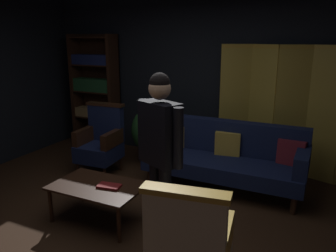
{
  "coord_description": "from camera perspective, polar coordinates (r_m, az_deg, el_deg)",
  "views": [
    {
      "loc": [
        1.7,
        -2.76,
        2.0
      ],
      "look_at": [
        0.0,
        0.8,
        0.95
      ],
      "focal_mm": 35.84,
      "sensor_mm": 36.0,
      "label": 1
    }
  ],
  "objects": [
    {
      "name": "ground_plane",
      "position": [
        3.81,
        -5.44,
        -16.85
      ],
      "size": [
        10.0,
        10.0,
        0.0
      ],
      "primitive_type": "plane",
      "color": "#331E11"
    },
    {
      "name": "book_red_leather",
      "position": [
        3.75,
        -9.98,
        -10.04
      ],
      "size": [
        0.27,
        0.17,
        0.03
      ],
      "primitive_type": "cube",
      "rotation": [
        0.0,
        0.0,
        0.14
      ],
      "color": "maroon",
      "rests_on": "coffee_table"
    },
    {
      "name": "folding_screen",
      "position": [
        5.11,
        20.31,
        2.52
      ],
      "size": [
        2.14,
        0.25,
        1.9
      ],
      "color": "#B29338",
      "rests_on": "ground_plane"
    },
    {
      "name": "armchair_wing_left",
      "position": [
        5.12,
        -11.34,
        -2.55
      ],
      "size": [
        0.62,
        0.61,
        1.04
      ],
      "color": "black",
      "rests_on": "ground_plane"
    },
    {
      "name": "potted_plant",
      "position": [
        5.33,
        -2.83,
        -1.01
      ],
      "size": [
        0.64,
        0.64,
        0.94
      ],
      "color": "brown",
      "rests_on": "ground_plane"
    },
    {
      "name": "back_wall",
      "position": [
        5.51,
        7.52,
        8.54
      ],
      "size": [
        7.2,
        0.1,
        2.8
      ],
      "primitive_type": "cube",
      "color": "black",
      "rests_on": "ground_plane"
    },
    {
      "name": "armchair_gilt_accent",
      "position": [
        2.63,
        3.71,
        -20.12
      ],
      "size": [
        0.66,
        0.65,
        1.04
      ],
      "color": "#B78E33",
      "rests_on": "ground_plane"
    },
    {
      "name": "velvet_couch",
      "position": [
        4.63,
        9.71,
        -4.82
      ],
      "size": [
        2.12,
        0.78,
        0.88
      ],
      "color": "black",
      "rests_on": "ground_plane"
    },
    {
      "name": "standing_figure",
      "position": [
        3.1,
        -1.35,
        -3.46
      ],
      "size": [
        0.55,
        0.36,
        1.7
      ],
      "color": "black",
      "rests_on": "ground_plane"
    },
    {
      "name": "coffee_table",
      "position": [
        3.85,
        -11.84,
        -10.42
      ],
      "size": [
        1.0,
        0.64,
        0.42
      ],
      "color": "black",
      "rests_on": "ground_plane"
    },
    {
      "name": "bookshelf",
      "position": [
        6.34,
        -12.24,
        6.17
      ],
      "size": [
        0.9,
        0.32,
        2.05
      ],
      "color": "black",
      "rests_on": "ground_plane"
    }
  ]
}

